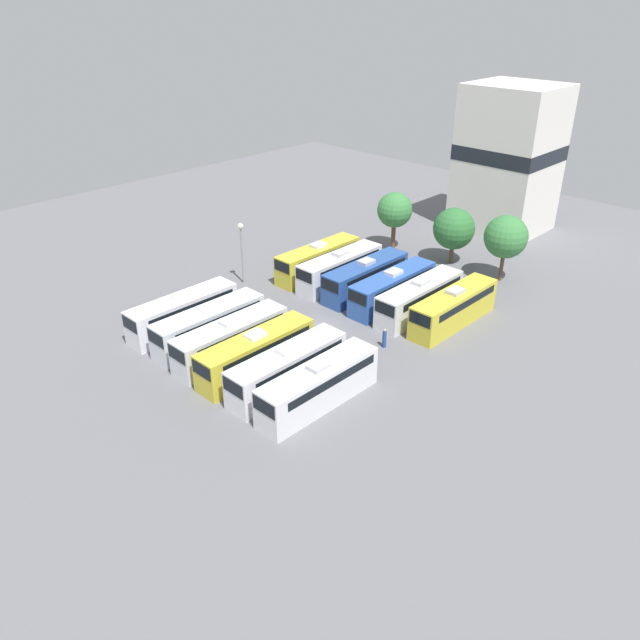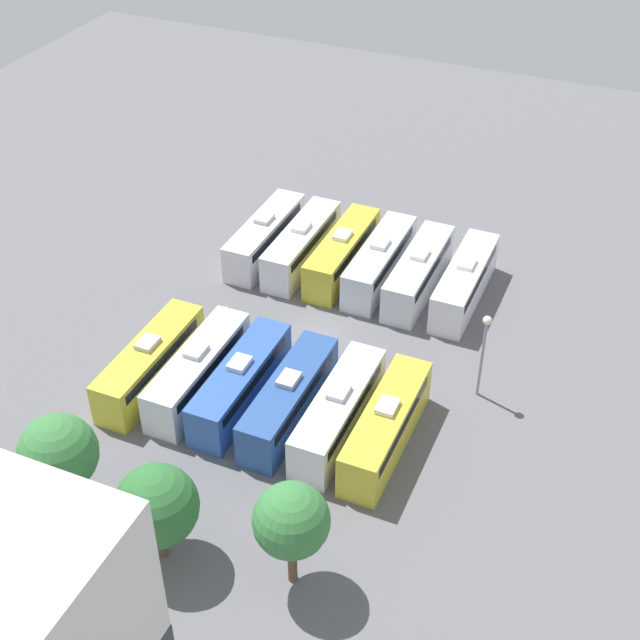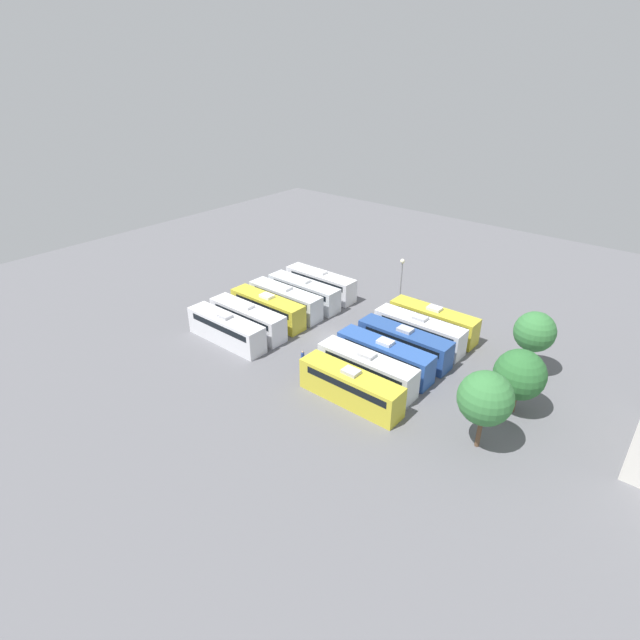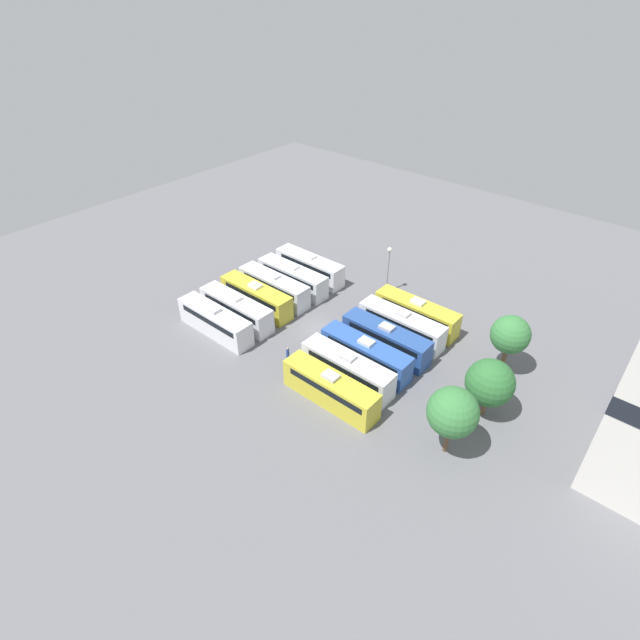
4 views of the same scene
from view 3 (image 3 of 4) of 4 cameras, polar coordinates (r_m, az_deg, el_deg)
The scene contains 18 objects.
ground_plane at distance 58.43m, azimuth 1.28°, elevation -2.06°, with size 111.21×111.21×0.00m, color slate.
bus_0 at distance 68.59m, azimuth 0.08°, elevation 4.24°, with size 2.55×10.61×3.54m.
bus_1 at distance 65.94m, azimuth -1.84°, elevation 3.24°, with size 2.55×10.61×3.54m.
bus_2 at distance 63.89m, azimuth -3.96°, elevation 2.35°, with size 2.55×10.61×3.54m.
bus_3 at distance 61.86m, azimuth -6.00°, elevation 1.38°, with size 2.55×10.61×3.54m.
bus_4 at distance 59.64m, azimuth -8.25°, elevation 0.19°, with size 2.55×10.61×3.54m.
bus_5 at distance 57.76m, azimuth -10.66°, elevation -0.96°, with size 2.55×10.61×3.54m.
bus_6 at distance 59.96m, azimuth 12.84°, elevation -0.08°, with size 2.55×10.61×3.54m.
bus_7 at distance 57.40m, azimuth 11.26°, elevation -1.22°, with size 2.55×10.61×3.54m.
bus_8 at distance 54.71m, azimuth 9.63°, elevation -2.58°, with size 2.55×10.61×3.54m.
bus_9 at distance 52.08m, azimuth 7.41°, elevation -4.07°, with size 2.55×10.61×3.54m.
bus_10 at distance 49.77m, azimuth 5.38°, elevation -5.57°, with size 2.55×10.61×3.54m.
bus_11 at distance 47.18m, azimuth 3.54°, elevation -7.55°, with size 2.55×10.61×3.54m.
worker_person at distance 52.94m, azimuth -1.99°, elevation -4.44°, with size 0.36×0.36×1.77m.
light_pole at distance 65.11m, azimuth 9.30°, elevation 5.24°, with size 0.60×0.60×6.58m.
tree_0 at distance 54.18m, azimuth 23.33°, elevation -1.27°, with size 4.10×4.10×6.87m.
tree_1 at distance 48.03m, azimuth 21.86°, elevation -5.82°, with size 4.63×4.63×6.33m.
tree_2 at distance 42.38m, azimuth 18.38°, elevation -8.50°, with size 4.50×4.50×7.15m.
Camera 3 is at (39.88, 31.57, 28.75)m, focal length 28.00 mm.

